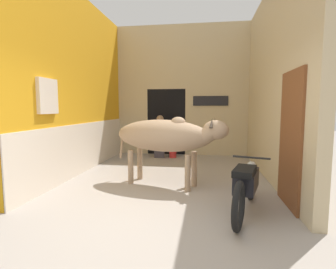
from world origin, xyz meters
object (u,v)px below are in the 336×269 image
(cow, at_px, (166,136))
(shopkeeper_seated, at_px, (160,135))
(motorcycle_near, at_px, (246,185))
(plastic_stool, at_px, (173,149))

(cow, xyz_separation_m, shopkeeper_seated, (-0.63, 2.91, -0.30))
(cow, xyz_separation_m, motorcycle_near, (1.36, -1.19, -0.55))
(plastic_stool, bearing_deg, shopkeeper_seated, 177.37)
(cow, height_order, plastic_stool, cow)
(motorcycle_near, relative_size, plastic_stool, 3.87)
(shopkeeper_seated, bearing_deg, motorcycle_near, -64.08)
(shopkeeper_seated, height_order, plastic_stool, shopkeeper_seated)
(motorcycle_near, bearing_deg, cow, 138.80)
(cow, relative_size, shopkeeper_seated, 1.81)
(cow, distance_m, motorcycle_near, 1.89)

